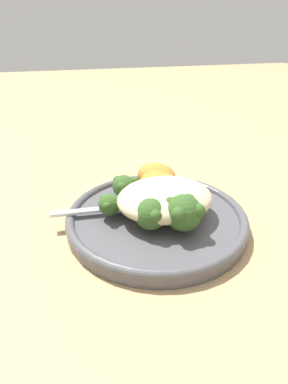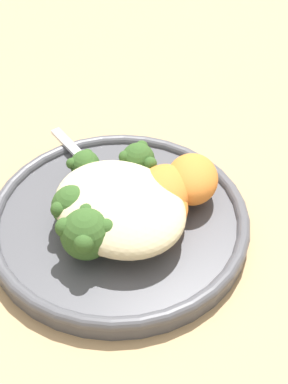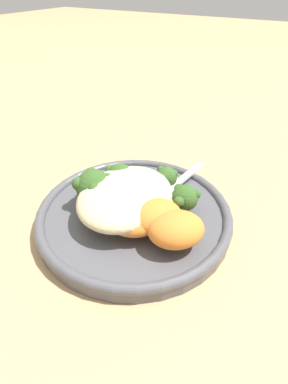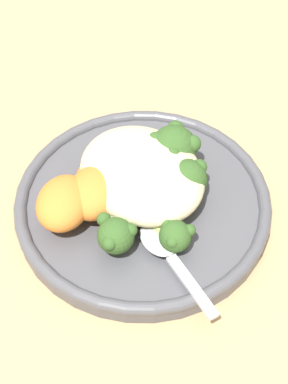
{
  "view_description": "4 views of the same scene",
  "coord_description": "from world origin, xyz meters",
  "px_view_note": "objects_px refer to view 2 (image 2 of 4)",
  "views": [
    {
      "loc": [
        0.11,
        0.32,
        0.23
      ],
      "look_at": [
        -0.0,
        -0.01,
        0.04
      ],
      "focal_mm": 28.0,
      "sensor_mm": 36.0,
      "label": 1
    },
    {
      "loc": [
        -0.31,
        0.27,
        0.43
      ],
      "look_at": [
        -0.03,
        -0.0,
        0.05
      ],
      "focal_mm": 60.0,
      "sensor_mm": 36.0,
      "label": 2
    },
    {
      "loc": [
        -0.24,
        -0.14,
        0.25
      ],
      "look_at": [
        -0.01,
        0.0,
        0.04
      ],
      "focal_mm": 28.0,
      "sensor_mm": 36.0,
      "label": 3
    },
    {
      "loc": [
        0.28,
        -0.21,
        0.47
      ],
      "look_at": [
        -0.0,
        0.01,
        0.04
      ],
      "focal_mm": 60.0,
      "sensor_mm": 36.0,
      "label": 4
    }
  ],
  "objects_px": {
    "broccoli_stalk_2": "(83,209)",
    "broccoli_stalk_3": "(93,232)",
    "broccoli_stalk_1": "(101,182)",
    "plate": "(119,223)",
    "quinoa_mound": "(120,207)",
    "broccoli_stalk_0": "(140,178)",
    "sweet_potato_chunk_1": "(164,191)",
    "spoon": "(95,169)",
    "sweet_potato_chunk_0": "(160,210)",
    "sweet_potato_chunk_2": "(192,179)"
  },
  "relations": [
    {
      "from": "plate",
      "to": "sweet_potato_chunk_1",
      "type": "distance_m",
      "value": 0.05
    },
    {
      "from": "broccoli_stalk_1",
      "to": "sweet_potato_chunk_2",
      "type": "relative_size",
      "value": 1.98
    },
    {
      "from": "broccoli_stalk_2",
      "to": "sweet_potato_chunk_1",
      "type": "distance_m",
      "value": 0.07
    },
    {
      "from": "broccoli_stalk_2",
      "to": "broccoli_stalk_3",
      "type": "distance_m",
      "value": 0.03
    },
    {
      "from": "broccoli_stalk_0",
      "to": "spoon",
      "type": "height_order",
      "value": "broccoli_stalk_0"
    },
    {
      "from": "broccoli_stalk_2",
      "to": "sweet_potato_chunk_2",
      "type": "height_order",
      "value": "broccoli_stalk_2"
    },
    {
      "from": "broccoli_stalk_2",
      "to": "spoon",
      "type": "height_order",
      "value": "broccoli_stalk_2"
    },
    {
      "from": "quinoa_mound",
      "to": "broccoli_stalk_1",
      "type": "height_order",
      "value": "quinoa_mound"
    },
    {
      "from": "broccoli_stalk_0",
      "to": "broccoli_stalk_2",
      "type": "relative_size",
      "value": 1.21
    },
    {
      "from": "sweet_potato_chunk_2",
      "to": "broccoli_stalk_1",
      "type": "bearing_deg",
      "value": 44.13
    },
    {
      "from": "broccoli_stalk_0",
      "to": "sweet_potato_chunk_2",
      "type": "height_order",
      "value": "sweet_potato_chunk_2"
    },
    {
      "from": "broccoli_stalk_3",
      "to": "plate",
      "type": "bearing_deg",
      "value": -147.5
    },
    {
      "from": "broccoli_stalk_1",
      "to": "spoon",
      "type": "relative_size",
      "value": 1.09
    },
    {
      "from": "broccoli_stalk_1",
      "to": "broccoli_stalk_2",
      "type": "height_order",
      "value": "broccoli_stalk_2"
    },
    {
      "from": "quinoa_mound",
      "to": "spoon",
      "type": "height_order",
      "value": "quinoa_mound"
    },
    {
      "from": "broccoli_stalk_0",
      "to": "broccoli_stalk_2",
      "type": "distance_m",
      "value": 0.07
    },
    {
      "from": "broccoli_stalk_1",
      "to": "sweet_potato_chunk_0",
      "type": "height_order",
      "value": "sweet_potato_chunk_0"
    },
    {
      "from": "broccoli_stalk_1",
      "to": "plate",
      "type": "bearing_deg",
      "value": 166.17
    },
    {
      "from": "broccoli_stalk_0",
      "to": "broccoli_stalk_2",
      "type": "xyz_separation_m",
      "value": [
        0.0,
        0.07,
        0.0
      ]
    },
    {
      "from": "spoon",
      "to": "plate",
      "type": "bearing_deg",
      "value": 167.22
    },
    {
      "from": "broccoli_stalk_0",
      "to": "sweet_potato_chunk_0",
      "type": "distance_m",
      "value": 0.05
    },
    {
      "from": "sweet_potato_chunk_0",
      "to": "spoon",
      "type": "relative_size",
      "value": 0.57
    },
    {
      "from": "broccoli_stalk_3",
      "to": "broccoli_stalk_2",
      "type": "bearing_deg",
      "value": -102.77
    },
    {
      "from": "quinoa_mound",
      "to": "broccoli_stalk_2",
      "type": "height_order",
      "value": "quinoa_mound"
    },
    {
      "from": "broccoli_stalk_0",
      "to": "quinoa_mound",
      "type": "bearing_deg",
      "value": 154.03
    },
    {
      "from": "broccoli_stalk_3",
      "to": "sweet_potato_chunk_1",
      "type": "bearing_deg",
      "value": -170.49
    },
    {
      "from": "broccoli_stalk_2",
      "to": "plate",
      "type": "bearing_deg",
      "value": -158.21
    },
    {
      "from": "quinoa_mound",
      "to": "sweet_potato_chunk_2",
      "type": "height_order",
      "value": "quinoa_mound"
    },
    {
      "from": "broccoli_stalk_0",
      "to": "sweet_potato_chunk_1",
      "type": "height_order",
      "value": "sweet_potato_chunk_1"
    },
    {
      "from": "broccoli_stalk_0",
      "to": "broccoli_stalk_1",
      "type": "bearing_deg",
      "value": 90.94
    },
    {
      "from": "plate",
      "to": "quinoa_mound",
      "type": "height_order",
      "value": "quinoa_mound"
    },
    {
      "from": "broccoli_stalk_0",
      "to": "broccoli_stalk_3",
      "type": "bearing_deg",
      "value": 147.83
    },
    {
      "from": "broccoli_stalk_1",
      "to": "spoon",
      "type": "height_order",
      "value": "broccoli_stalk_1"
    },
    {
      "from": "sweet_potato_chunk_1",
      "to": "broccoli_stalk_3",
      "type": "bearing_deg",
      "value": 87.46
    },
    {
      "from": "plate",
      "to": "broccoli_stalk_3",
      "type": "height_order",
      "value": "broccoli_stalk_3"
    },
    {
      "from": "broccoli_stalk_3",
      "to": "sweet_potato_chunk_0",
      "type": "bearing_deg",
      "value": 178.17
    },
    {
      "from": "quinoa_mound",
      "to": "broccoli_stalk_1",
      "type": "distance_m",
      "value": 0.05
    },
    {
      "from": "sweet_potato_chunk_0",
      "to": "spoon",
      "type": "distance_m",
      "value": 0.09
    },
    {
      "from": "plate",
      "to": "broccoli_stalk_2",
      "type": "relative_size",
      "value": 3.07
    },
    {
      "from": "broccoli_stalk_0",
      "to": "broccoli_stalk_3",
      "type": "height_order",
      "value": "broccoli_stalk_3"
    },
    {
      "from": "broccoli_stalk_0",
      "to": "broccoli_stalk_1",
      "type": "distance_m",
      "value": 0.04
    },
    {
      "from": "broccoli_stalk_0",
      "to": "sweet_potato_chunk_1",
      "type": "distance_m",
      "value": 0.03
    },
    {
      "from": "plate",
      "to": "sweet_potato_chunk_1",
      "type": "relative_size",
      "value": 3.88
    },
    {
      "from": "sweet_potato_chunk_2",
      "to": "spoon",
      "type": "bearing_deg",
      "value": 28.71
    },
    {
      "from": "sweet_potato_chunk_2",
      "to": "sweet_potato_chunk_0",
      "type": "bearing_deg",
      "value": 96.47
    },
    {
      "from": "broccoli_stalk_1",
      "to": "sweet_potato_chunk_1",
      "type": "xyz_separation_m",
      "value": [
        -0.05,
        -0.03,
        0.01
      ]
    },
    {
      "from": "broccoli_stalk_1",
      "to": "sweet_potato_chunk_0",
      "type": "xyz_separation_m",
      "value": [
        -0.06,
        -0.01,
        0.0
      ]
    },
    {
      "from": "sweet_potato_chunk_0",
      "to": "plate",
      "type": "bearing_deg",
      "value": 33.76
    },
    {
      "from": "quinoa_mound",
      "to": "broccoli_stalk_2",
      "type": "bearing_deg",
      "value": 43.91
    },
    {
      "from": "broccoli_stalk_2",
      "to": "spoon",
      "type": "distance_m",
      "value": 0.07
    }
  ]
}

